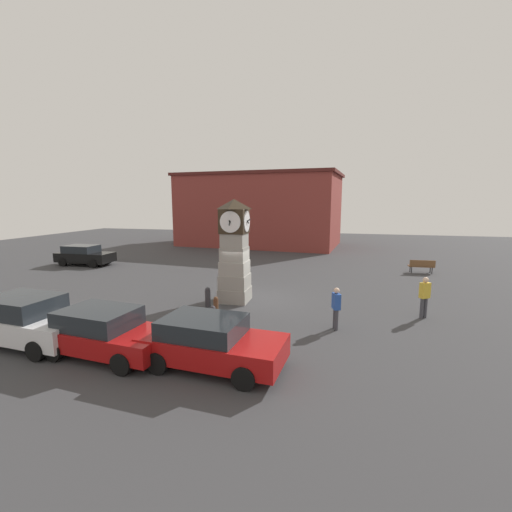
{
  "coord_description": "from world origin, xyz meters",
  "views": [
    {
      "loc": [
        4.0,
        -15.78,
        4.81
      ],
      "look_at": [
        -0.33,
        1.82,
        1.88
      ],
      "focal_mm": 24.0,
      "sensor_mm": 36.0,
      "label": 1
    }
  ],
  "objects_px": {
    "bench": "(422,265)",
    "clock_tower": "(235,253)",
    "car_navy_sedan": "(29,320)",
    "car_end_of_row": "(84,255)",
    "pedestrian_near_bench": "(425,295)",
    "pedestrian_by_cars": "(336,306)",
    "bollard_far_row": "(213,318)",
    "car_by_building": "(210,342)",
    "bollard_mid_row": "(216,307)",
    "car_near_tower": "(105,332)",
    "bollard_near_tower": "(208,297)"
  },
  "relations": [
    {
      "from": "bench",
      "to": "clock_tower",
      "type": "bearing_deg",
      "value": -138.04
    },
    {
      "from": "car_navy_sedan",
      "to": "bench",
      "type": "relative_size",
      "value": 2.6
    },
    {
      "from": "bench",
      "to": "car_navy_sedan",
      "type": "bearing_deg",
      "value": -134.71
    },
    {
      "from": "car_end_of_row",
      "to": "pedestrian_near_bench",
      "type": "height_order",
      "value": "pedestrian_near_bench"
    },
    {
      "from": "car_end_of_row",
      "to": "pedestrian_by_cars",
      "type": "xyz_separation_m",
      "value": [
        18.64,
        -8.92,
        0.15
      ]
    },
    {
      "from": "bollard_far_row",
      "to": "car_navy_sedan",
      "type": "xyz_separation_m",
      "value": [
        -5.57,
        -2.67,
        0.35
      ]
    },
    {
      "from": "clock_tower",
      "to": "car_by_building",
      "type": "relative_size",
      "value": 1.14
    },
    {
      "from": "bollard_far_row",
      "to": "car_end_of_row",
      "type": "bearing_deg",
      "value": 144.55
    },
    {
      "from": "bollard_far_row",
      "to": "car_navy_sedan",
      "type": "relative_size",
      "value": 0.22
    },
    {
      "from": "car_navy_sedan",
      "to": "car_by_building",
      "type": "xyz_separation_m",
      "value": [
        6.54,
        -0.04,
        -0.08
      ]
    },
    {
      "from": "clock_tower",
      "to": "car_by_building",
      "type": "bearing_deg",
      "value": -78.88
    },
    {
      "from": "car_by_building",
      "to": "pedestrian_near_bench",
      "type": "height_order",
      "value": "pedestrian_near_bench"
    },
    {
      "from": "bollard_mid_row",
      "to": "clock_tower",
      "type": "bearing_deg",
      "value": 87.91
    },
    {
      "from": "bollard_far_row",
      "to": "car_end_of_row",
      "type": "distance_m",
      "value": 17.38
    },
    {
      "from": "bollard_far_row",
      "to": "car_near_tower",
      "type": "distance_m",
      "value": 3.76
    },
    {
      "from": "bollard_far_row",
      "to": "bench",
      "type": "distance_m",
      "value": 16.37
    },
    {
      "from": "clock_tower",
      "to": "car_end_of_row",
      "type": "relative_size",
      "value": 1.17
    },
    {
      "from": "bollard_near_tower",
      "to": "car_navy_sedan",
      "type": "height_order",
      "value": "car_navy_sedan"
    },
    {
      "from": "bench",
      "to": "pedestrian_by_cars",
      "type": "xyz_separation_m",
      "value": [
        -5.46,
        -11.84,
        0.39
      ]
    },
    {
      "from": "clock_tower",
      "to": "car_end_of_row",
      "type": "distance_m",
      "value": 15.29
    },
    {
      "from": "car_navy_sedan",
      "to": "pedestrian_by_cars",
      "type": "bearing_deg",
      "value": 20.84
    },
    {
      "from": "car_end_of_row",
      "to": "car_navy_sedan",
      "type": "bearing_deg",
      "value": -56.05
    },
    {
      "from": "clock_tower",
      "to": "bollard_mid_row",
      "type": "bearing_deg",
      "value": -92.09
    },
    {
      "from": "car_near_tower",
      "to": "car_by_building",
      "type": "distance_m",
      "value": 3.49
    },
    {
      "from": "pedestrian_near_bench",
      "to": "bollard_far_row",
      "type": "bearing_deg",
      "value": -157.4
    },
    {
      "from": "car_navy_sedan",
      "to": "pedestrian_near_bench",
      "type": "relative_size",
      "value": 2.44
    },
    {
      "from": "car_by_building",
      "to": "clock_tower",
      "type": "bearing_deg",
      "value": 101.12
    },
    {
      "from": "bollard_mid_row",
      "to": "bollard_far_row",
      "type": "relative_size",
      "value": 0.93
    },
    {
      "from": "bollard_mid_row",
      "to": "pedestrian_near_bench",
      "type": "distance_m",
      "value": 8.63
    },
    {
      "from": "car_by_building",
      "to": "pedestrian_near_bench",
      "type": "bearing_deg",
      "value": 40.63
    },
    {
      "from": "bollard_mid_row",
      "to": "car_near_tower",
      "type": "relative_size",
      "value": 0.21
    },
    {
      "from": "bollard_far_row",
      "to": "bench",
      "type": "bearing_deg",
      "value": 52.61
    },
    {
      "from": "pedestrian_by_cars",
      "to": "car_by_building",
      "type": "bearing_deg",
      "value": -132.29
    },
    {
      "from": "clock_tower",
      "to": "car_navy_sedan",
      "type": "distance_m",
      "value": 8.47
    },
    {
      "from": "bollard_far_row",
      "to": "pedestrian_by_cars",
      "type": "distance_m",
      "value": 4.65
    },
    {
      "from": "bollard_far_row",
      "to": "car_by_building",
      "type": "height_order",
      "value": "car_by_building"
    },
    {
      "from": "car_end_of_row",
      "to": "pedestrian_near_bench",
      "type": "relative_size",
      "value": 2.42
    },
    {
      "from": "bollard_far_row",
      "to": "bench",
      "type": "height_order",
      "value": "bollard_far_row"
    },
    {
      "from": "bollard_near_tower",
      "to": "bollard_mid_row",
      "type": "xyz_separation_m",
      "value": [
        0.84,
        -1.18,
        -0.03
      ]
    },
    {
      "from": "car_near_tower",
      "to": "bench",
      "type": "bearing_deg",
      "value": 51.72
    },
    {
      "from": "bollard_mid_row",
      "to": "car_near_tower",
      "type": "height_order",
      "value": "car_near_tower"
    },
    {
      "from": "bollard_near_tower",
      "to": "car_navy_sedan",
      "type": "bearing_deg",
      "value": -129.56
    },
    {
      "from": "bollard_mid_row",
      "to": "bollard_far_row",
      "type": "bearing_deg",
      "value": -74.25
    },
    {
      "from": "pedestrian_near_bench",
      "to": "car_by_building",
      "type": "bearing_deg",
      "value": -139.37
    },
    {
      "from": "clock_tower",
      "to": "pedestrian_near_bench",
      "type": "relative_size",
      "value": 2.83
    },
    {
      "from": "clock_tower",
      "to": "car_end_of_row",
      "type": "xyz_separation_m",
      "value": [
        -13.84,
        6.29,
        -1.59
      ]
    },
    {
      "from": "bench",
      "to": "car_near_tower",
      "type": "bearing_deg",
      "value": -128.28
    },
    {
      "from": "car_near_tower",
      "to": "bollard_mid_row",
      "type": "bearing_deg",
      "value": 63.11
    },
    {
      "from": "bench",
      "to": "pedestrian_near_bench",
      "type": "bearing_deg",
      "value": -101.34
    },
    {
      "from": "bollard_mid_row",
      "to": "bollard_far_row",
      "type": "distance_m",
      "value": 1.46
    }
  ]
}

